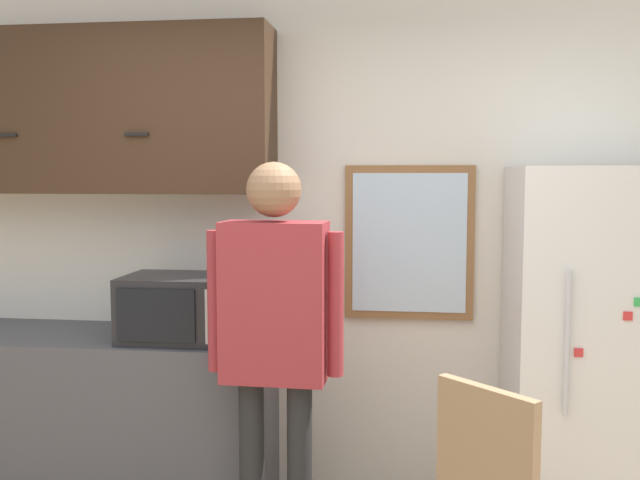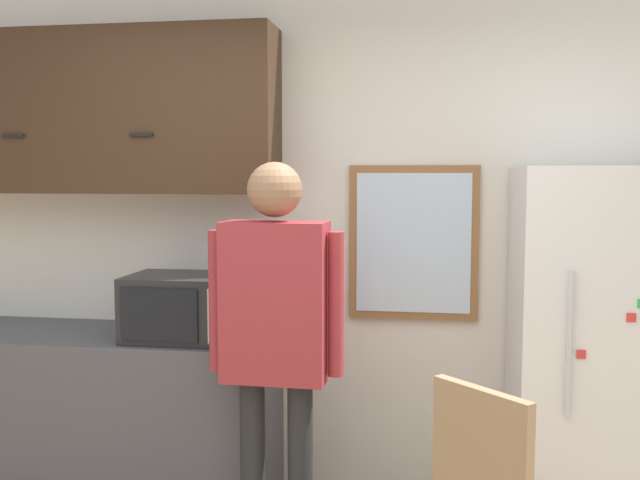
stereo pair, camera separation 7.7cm
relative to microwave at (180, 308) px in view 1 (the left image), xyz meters
The scene contains 7 objects.
back_wall 0.82m from the microwave, 32.71° to the left, with size 6.00×0.06×2.70m.
counter 0.84m from the microwave, behind, with size 1.98×0.62×0.90m.
upper_cabinets 1.15m from the microwave, 158.59° to the left, with size 1.98×0.35×0.84m.
microwave is the anchor object (origin of this frame).
person 0.67m from the microwave, 34.87° to the right, with size 0.60×0.24×1.77m.
refrigerator 2.01m from the microwave, ahead, with size 0.82×0.71×1.75m.
window 1.22m from the microwave, 18.42° to the left, with size 0.67×0.05×0.80m.
Camera 1 is at (0.49, -1.84, 1.72)m, focal length 40.00 mm.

